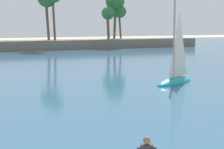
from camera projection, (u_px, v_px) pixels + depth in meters
sailboat_mid_bay at (175, 75)px, 29.73m from camera, size 5.07×3.73×7.22m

